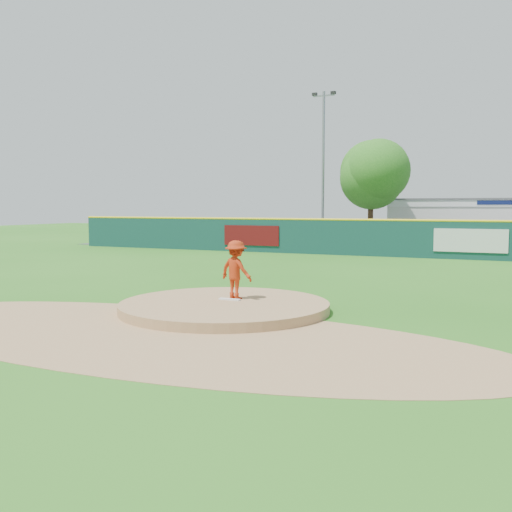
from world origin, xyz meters
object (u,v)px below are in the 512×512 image
at_px(pool_building_grp, 502,221).
at_px(deciduous_tree, 371,179).
at_px(playground_slide, 228,234).
at_px(pitcher, 236,270).
at_px(light_pole_left, 323,161).
at_px(van, 328,240).

relative_size(pool_building_grp, deciduous_tree, 2.07).
xyz_separation_m(playground_slide, deciduous_tree, (9.73, 1.99, 3.75)).
bearing_deg(pool_building_grp, deciduous_tree, -138.84).
distance_m(pitcher, light_pole_left, 27.57).
relative_size(van, pool_building_grp, 0.28).
bearing_deg(van, playground_slide, 73.05).
bearing_deg(deciduous_tree, pitcher, -85.19).
height_order(van, playground_slide, playground_slide).
relative_size(pool_building_grp, light_pole_left, 1.38).
bearing_deg(deciduous_tree, light_pole_left, 153.43).
bearing_deg(light_pole_left, playground_slide, -145.16).
height_order(van, light_pole_left, light_pole_left).
xyz_separation_m(van, light_pole_left, (-2.16, 5.67, 5.44)).
distance_m(pool_building_grp, deciduous_tree, 11.01).
xyz_separation_m(pool_building_grp, playground_slide, (-17.73, -8.99, -0.86)).
xyz_separation_m(van, playground_slide, (-7.89, 1.68, 0.20)).
bearing_deg(deciduous_tree, playground_slide, -168.44).
xyz_separation_m(van, deciduous_tree, (1.84, 3.67, 3.95)).
bearing_deg(light_pole_left, van, -69.16).
xyz_separation_m(pool_building_grp, deciduous_tree, (-8.00, -6.99, 2.89)).
xyz_separation_m(pitcher, playground_slide, (-11.79, 22.44, -0.24)).
height_order(pool_building_grp, light_pole_left, light_pole_left).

